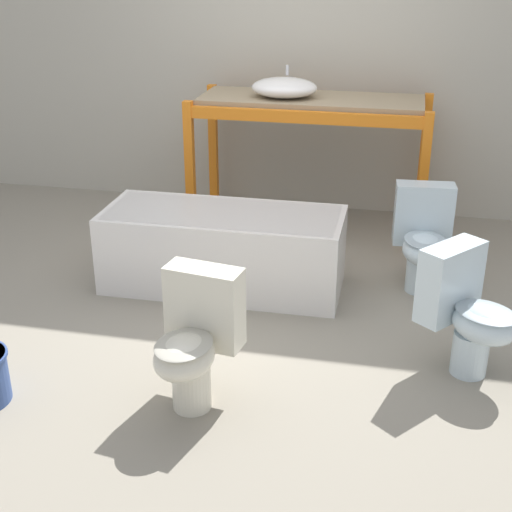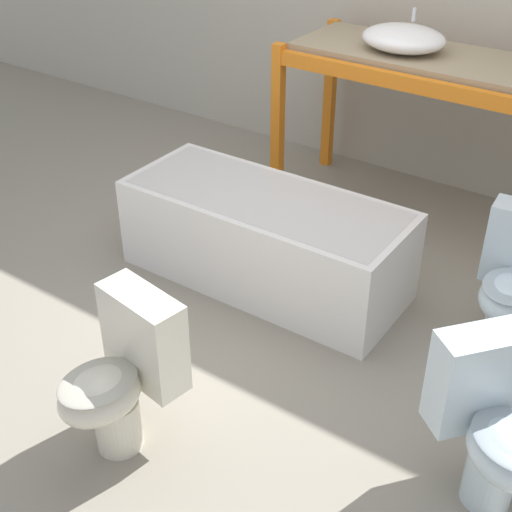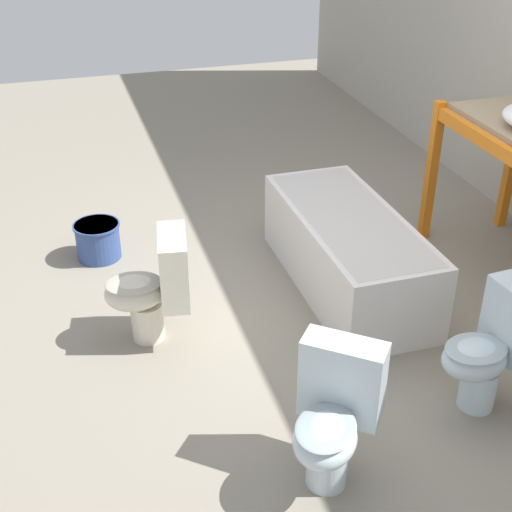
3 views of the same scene
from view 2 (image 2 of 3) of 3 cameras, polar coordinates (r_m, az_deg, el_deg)
The scene contains 6 objects.
ground_plane at distance 4.14m, azimuth 2.44°, elevation -2.90°, with size 12.00×12.00×0.00m, color gray.
shelving_rack at distance 4.66m, azimuth 14.01°, elevation 13.26°, with size 1.90×0.77×1.11m.
sink_basin at distance 4.62m, azimuth 11.72°, elevation 16.69°, with size 0.52×0.43×0.23m.
bathtub_main at distance 4.08m, azimuth 0.73°, elevation 1.84°, with size 1.65×0.68×0.55m.
toilet_far at distance 3.09m, azimuth -10.61°, elevation -9.17°, with size 0.42×0.56×0.72m.
toilet_extra at distance 2.98m, azimuth 18.43°, elevation -12.44°, with size 0.62×0.59×0.72m.
Camera 2 is at (1.78, -2.85, 2.42)m, focal length 50.00 mm.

